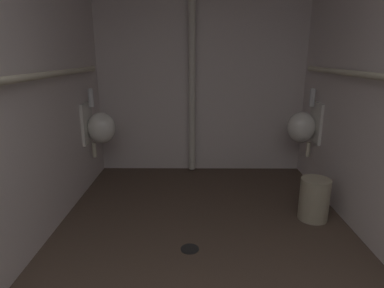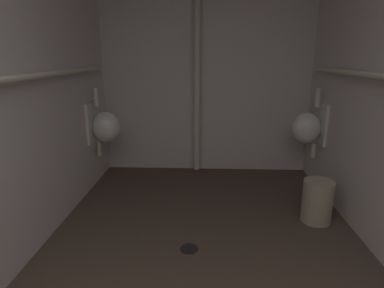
# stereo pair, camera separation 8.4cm
# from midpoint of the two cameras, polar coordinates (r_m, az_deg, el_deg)

# --- Properties ---
(floor) EXTENTS (2.62, 4.11, 0.08)m
(floor) POSITION_cam_midpoint_polar(r_m,az_deg,el_deg) (2.43, 3.18, -21.56)
(floor) COLOR #47382D
(floor) RESTS_ON ground
(wall_back) EXTENTS (2.62, 0.06, 2.68)m
(wall_back) POSITION_cam_midpoint_polar(r_m,az_deg,el_deg) (3.96, 3.19, 14.30)
(wall_back) COLOR silver
(wall_back) RESTS_ON ground
(urinal_left_mid) EXTENTS (0.32, 0.30, 0.76)m
(urinal_left_mid) POSITION_cam_midpoint_polar(r_m,az_deg,el_deg) (3.62, -14.65, 3.08)
(urinal_left_mid) COLOR silver
(urinal_right_mid) EXTENTS (0.32, 0.30, 0.76)m
(urinal_right_mid) POSITION_cam_midpoint_polar(r_m,az_deg,el_deg) (3.69, 20.57, 2.80)
(urinal_right_mid) COLOR silver
(supply_pipe_left) EXTENTS (0.06, 3.35, 0.06)m
(supply_pipe_left) POSITION_cam_midpoint_polar(r_m,az_deg,el_deg) (2.26, -28.63, 9.98)
(supply_pipe_left) COLOR beige
(standpipe_back_wall) EXTENTS (0.08, 0.08, 2.63)m
(standpipe_back_wall) POSITION_cam_midpoint_polar(r_m,az_deg,el_deg) (3.85, 1.52, 14.28)
(standpipe_back_wall) COLOR beige
(standpipe_back_wall) RESTS_ON ground
(floor_drain) EXTENTS (0.14, 0.14, 0.01)m
(floor_drain) POSITION_cam_midpoint_polar(r_m,az_deg,el_deg) (2.56, 0.46, -18.07)
(floor_drain) COLOR black
(floor_drain) RESTS_ON ground
(waste_bin) EXTENTS (0.26, 0.26, 0.38)m
(waste_bin) POSITION_cam_midpoint_polar(r_m,az_deg,el_deg) (3.07, 22.06, -9.39)
(waste_bin) COLOR #9E937A
(waste_bin) RESTS_ON ground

